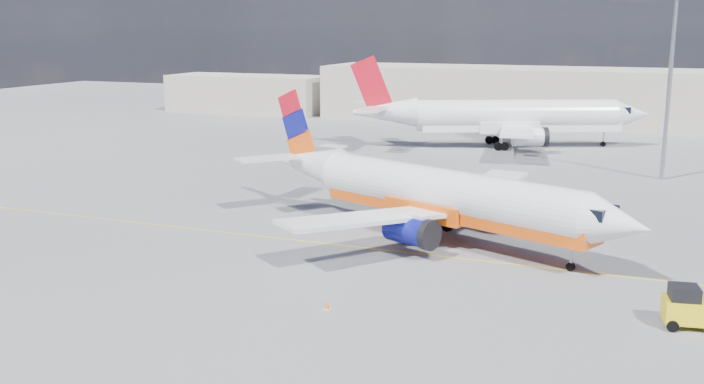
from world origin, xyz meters
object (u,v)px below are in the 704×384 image
at_px(gse_tug, 693,308).
at_px(traffic_cone, 327,305).
at_px(main_jet, 435,194).
at_px(second_jet, 506,117).

height_order(gse_tug, traffic_cone, gse_tug).
relative_size(main_jet, second_jet, 0.87).
height_order(main_jet, second_jet, second_jet).
distance_m(main_jet, traffic_cone, 15.44).
distance_m(main_jet, second_jet, 42.55).
distance_m(main_jet, gse_tug, 19.38).
xyz_separation_m(second_jet, gse_tug, (19.24, -53.23, -2.62)).
distance_m(second_jet, gse_tug, 56.66).
relative_size(second_jet, traffic_cone, 73.13).
bearing_deg(second_jet, traffic_cone, -111.70).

